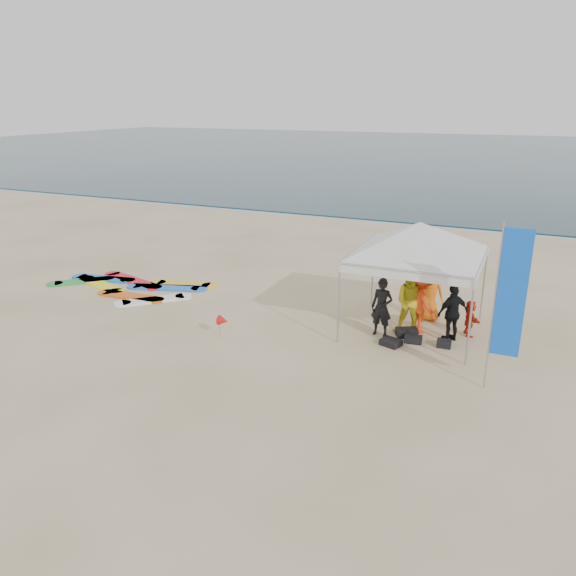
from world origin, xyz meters
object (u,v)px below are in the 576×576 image
(person_yellow, at_px, (412,302))
(person_orange_b, at_px, (430,294))
(person_seated, at_px, (470,318))
(person_black_a, at_px, (382,307))
(surfboard_spread, at_px, (132,286))
(marker_pennant, at_px, (223,321))
(feather_flag, at_px, (510,296))
(person_black_b, at_px, (453,313))
(canopy_tent, at_px, (420,223))
(person_orange_a, at_px, (421,303))

(person_yellow, bearing_deg, person_orange_b, 72.82)
(person_yellow, distance_m, person_seated, 1.65)
(person_black_a, height_order, surfboard_spread, person_black_a)
(person_black_a, distance_m, surfboard_spread, 8.95)
(marker_pennant, bearing_deg, feather_flag, -0.53)
(marker_pennant, bearing_deg, person_black_b, 22.31)
(person_black_b, bearing_deg, surfboard_spread, -45.11)
(feather_flag, xyz_separation_m, surfboard_spread, (-12.09, 2.55, -2.19))
(person_black_a, xyz_separation_m, canopy_tent, (0.73, 0.69, 2.25))
(person_black_a, xyz_separation_m, person_seated, (2.21, 0.94, -0.30))
(person_orange_a, height_order, person_seated, person_orange_a)
(person_orange_b, relative_size, canopy_tent, 0.34)
(canopy_tent, bearing_deg, person_black_b, -15.11)
(person_orange_a, xyz_separation_m, marker_pennant, (-4.75, -2.57, -0.36))
(person_black_a, distance_m, feather_flag, 4.01)
(person_orange_a, relative_size, surfboard_spread, 0.32)
(surfboard_spread, bearing_deg, person_yellow, -1.12)
(marker_pennant, xyz_separation_m, surfboard_spread, (-5.08, 2.48, -0.46))
(person_black_b, bearing_deg, person_orange_a, -60.11)
(surfboard_spread, bearing_deg, canopy_tent, 0.74)
(person_orange_b, bearing_deg, person_black_b, 120.33)
(person_orange_a, relative_size, canopy_tent, 0.37)
(person_orange_a, bearing_deg, person_black_a, 75.24)
(feather_flag, bearing_deg, surfboard_spread, 168.11)
(person_orange_b, xyz_separation_m, canopy_tent, (-0.26, -0.97, 2.26))
(canopy_tent, relative_size, marker_pennant, 7.29)
(person_yellow, relative_size, feather_flag, 0.50)
(person_yellow, distance_m, person_black_b, 1.10)
(person_yellow, relative_size, surfboard_spread, 0.35)
(person_yellow, xyz_separation_m, person_orange_a, (0.20, 0.27, -0.08))
(person_black_a, relative_size, person_yellow, 0.86)
(person_seated, height_order, surfboard_spread, person_seated)
(person_seated, bearing_deg, person_orange_a, 79.71)
(person_yellow, height_order, surfboard_spread, person_yellow)
(person_seated, height_order, canopy_tent, canopy_tent)
(person_yellow, xyz_separation_m, canopy_tent, (0.01, 0.31, 2.13))
(person_seated, xyz_separation_m, surfboard_spread, (-11.12, -0.38, -0.47))
(person_black_a, relative_size, feather_flag, 0.43)
(marker_pennant, distance_m, surfboard_spread, 5.67)
(person_black_b, xyz_separation_m, feather_flag, (1.38, -2.38, 1.44))
(person_seated, height_order, feather_flag, feather_flag)
(person_yellow, height_order, feather_flag, feather_flag)
(person_black_a, distance_m, canopy_tent, 2.47)
(person_orange_b, distance_m, person_seated, 1.45)
(person_orange_b, bearing_deg, marker_pennant, 33.75)
(person_orange_a, height_order, surfboard_spread, person_orange_a)
(feather_flag, bearing_deg, person_black_a, 148.14)
(person_seated, relative_size, canopy_tent, 0.22)
(person_black_b, height_order, canopy_tent, canopy_tent)
(feather_flag, relative_size, surfboard_spread, 0.71)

